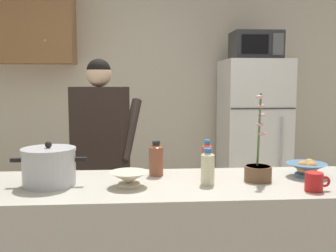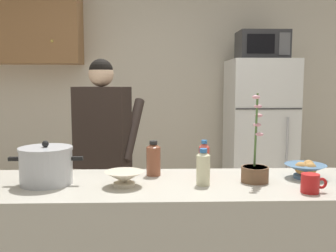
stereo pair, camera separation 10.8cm
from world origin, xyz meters
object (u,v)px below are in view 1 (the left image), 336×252
Objects in this scene: coffee_mug at (314,182)px; bottle_mid_counter at (208,167)px; bottle_far_corner at (156,159)px; potted_orchid at (258,169)px; person_near_pot at (101,139)px; bottle_near_edge at (207,159)px; refrigerator at (253,142)px; cooking_pot at (49,167)px; bread_bowl at (307,168)px; empty_bowl at (129,178)px; microwave at (256,46)px.

bottle_mid_counter is at bearing 162.92° from coffee_mug.
bottle_far_corner is 0.59m from potted_orchid.
bottle_far_corner reaches higher than coffee_mug.
person_near_pot is 1.19m from bottle_mid_counter.
bottle_far_corner is (-0.29, 0.05, -0.01)m from bottle_near_edge.
refrigerator is 2.00m from bottle_far_corner.
bottle_mid_counter is at bearing -3.41° from cooking_pot.
refrigerator reaches higher than bottle_far_corner.
person_near_pot reaches higher than bottle_near_edge.
bread_bowl is at bearing 12.76° from potted_orchid.
potted_orchid is (1.14, 0.01, -0.03)m from cooking_pot.
refrigerator reaches higher than coffee_mug.
refrigerator is 1.75m from person_near_pot.
bread_bowl is (0.09, 0.29, 0.00)m from coffee_mug.
bottle_mid_counter is 0.96× the size of bottle_far_corner.
person_near_pot is at bearing 145.96° from bread_bowl.
potted_orchid is at bearing 10.82° from bottle_mid_counter.
cooking_pot reaches higher than empty_bowl.
bottle_near_edge reaches higher than empty_bowl.
cooking_pot is 1.70× the size of bread_bowl.
bread_bowl is 1.13× the size of bottle_far_corner.
bottle_near_edge is at bearing -49.52° from person_near_pot.
person_near_pot is at bearing 130.48° from bottle_near_edge.
coffee_mug is at bearing -43.81° from potted_orchid.
refrigerator reaches higher than person_near_pot.
refrigerator is at bearing 57.22° from empty_bowl.
bottle_near_edge reaches higher than bottle_far_corner.
bread_bowl is 1.08× the size of bottle_near_edge.
empty_bowl is (-1.02, -0.14, -0.00)m from bread_bowl.
refrigerator is 1.79m from bread_bowl.
microwave is 2.60m from cooking_pot.
refrigerator is at bearing 57.26° from bottle_far_corner.
bottle_mid_counter is at bearing 1.44° from empty_bowl.
microwave is 0.98× the size of potted_orchid.
person_near_pot is at bearing 124.09° from bottle_mid_counter.
coffee_mug is 0.95m from empty_bowl.
empty_bowl is at bearing -178.56° from bottle_mid_counter.
refrigerator is 8.07× the size of empty_bowl.
potted_orchid reaches higher than coffee_mug.
potted_orchid is at bearing -23.65° from bottle_near_edge.
cooking_pot is (-1.66, -1.83, -0.81)m from microwave.
bottle_near_edge is (-0.58, 0.05, 0.06)m from bread_bowl.
person_near_pot is 1.53m from bread_bowl.
person_near_pot is at bearing 135.96° from potted_orchid.
empty_bowl is at bearing -76.12° from person_near_pot.
empty_bowl is 1.02× the size of bottle_far_corner.
coffee_mug is (1.18, -1.14, -0.06)m from person_near_pot.
refrigerator is at bearing 31.85° from person_near_pot.
microwave is at bearing 83.24° from bread_bowl.
microwave is at bearing 66.65° from bottle_mid_counter.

